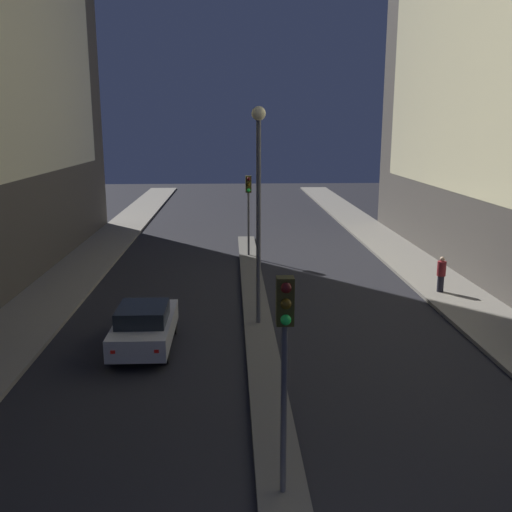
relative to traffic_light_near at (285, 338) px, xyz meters
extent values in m
cube|color=#56544F|center=(0.00, 11.68, -3.29)|extent=(1.03, 29.40, 0.15)
cylinder|color=#4C4C51|center=(0.00, 0.03, -1.48)|extent=(0.12, 0.12, 3.47)
cube|color=#3D3814|center=(0.00, 0.03, 0.71)|extent=(0.32, 0.28, 0.90)
sphere|color=#4C0F0F|center=(0.00, -0.15, 1.01)|extent=(0.20, 0.20, 0.20)
sphere|color=#4C380A|center=(0.00, -0.15, 0.71)|extent=(0.20, 0.20, 0.20)
sphere|color=#1EEA4C|center=(0.00, -0.15, 0.41)|extent=(0.20, 0.20, 0.20)
cylinder|color=#4C4C51|center=(0.00, 21.00, -1.48)|extent=(0.12, 0.12, 3.47)
cube|color=#3D3814|center=(0.00, 21.00, 0.71)|extent=(0.32, 0.28, 0.90)
sphere|color=#4C0F0F|center=(0.00, 20.82, 1.01)|extent=(0.20, 0.20, 0.20)
sphere|color=#4C380A|center=(0.00, 20.82, 0.71)|extent=(0.20, 0.20, 0.20)
sphere|color=#1EEA4C|center=(0.00, 20.82, 0.41)|extent=(0.20, 0.20, 0.20)
cylinder|color=#4C4C51|center=(0.00, 9.89, 0.42)|extent=(0.16, 0.16, 7.27)
sphere|color=#F9EAB2|center=(0.00, 9.89, 4.21)|extent=(0.49, 0.49, 0.49)
cube|color=#B2B2B7|center=(-3.83, 7.99, -2.69)|extent=(1.82, 4.11, 0.70)
cube|color=black|center=(-3.83, 7.68, -2.08)|extent=(1.55, 1.85, 0.52)
cube|color=red|center=(-4.47, 5.94, -2.66)|extent=(0.14, 0.04, 0.10)
cube|color=red|center=(-3.19, 5.94, -2.66)|extent=(0.14, 0.04, 0.10)
cylinder|color=black|center=(-4.63, 9.26, -3.04)|extent=(0.22, 0.64, 0.64)
cylinder|color=black|center=(-3.03, 9.26, -3.04)|extent=(0.22, 0.64, 0.64)
cylinder|color=black|center=(-4.63, 6.72, -3.04)|extent=(0.22, 0.64, 0.64)
cylinder|color=black|center=(-3.03, 6.72, -3.04)|extent=(0.22, 0.64, 0.64)
cylinder|color=black|center=(8.06, 13.47, -2.86)|extent=(0.28, 0.28, 0.71)
cylinder|color=maroon|center=(8.06, 13.47, -2.18)|extent=(0.37, 0.37, 0.63)
sphere|color=beige|center=(8.06, 13.47, -1.76)|extent=(0.21, 0.21, 0.21)
camera|label=1|loc=(-0.97, -9.85, 3.83)|focal=40.00mm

